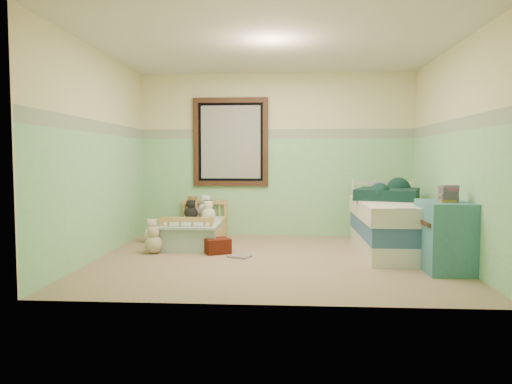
# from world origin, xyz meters

# --- Properties ---
(floor) EXTENTS (4.20, 3.60, 0.02)m
(floor) POSITION_xyz_m (0.00, 0.00, -0.01)
(floor) COLOR #8E6E54
(floor) RESTS_ON ground
(ceiling) EXTENTS (4.20, 3.60, 0.02)m
(ceiling) POSITION_xyz_m (0.00, 0.00, 2.51)
(ceiling) COLOR beige
(ceiling) RESTS_ON wall_back
(wall_back) EXTENTS (4.20, 0.04, 2.50)m
(wall_back) POSITION_xyz_m (0.00, 1.80, 1.25)
(wall_back) COLOR beige
(wall_back) RESTS_ON floor
(wall_front) EXTENTS (4.20, 0.04, 2.50)m
(wall_front) POSITION_xyz_m (0.00, -1.80, 1.25)
(wall_front) COLOR beige
(wall_front) RESTS_ON floor
(wall_left) EXTENTS (0.04, 3.60, 2.50)m
(wall_left) POSITION_xyz_m (-2.10, 0.00, 1.25)
(wall_left) COLOR beige
(wall_left) RESTS_ON floor
(wall_right) EXTENTS (0.04, 3.60, 2.50)m
(wall_right) POSITION_xyz_m (2.10, 0.00, 1.25)
(wall_right) COLOR beige
(wall_right) RESTS_ON floor
(wainscot_mint) EXTENTS (4.20, 0.01, 1.50)m
(wainscot_mint) POSITION_xyz_m (0.00, 1.79, 0.75)
(wainscot_mint) COLOR #7FC581
(wainscot_mint) RESTS_ON floor
(border_strip) EXTENTS (4.20, 0.01, 0.15)m
(border_strip) POSITION_xyz_m (0.00, 1.79, 1.57)
(border_strip) COLOR #44684F
(border_strip) RESTS_ON wall_back
(window_frame) EXTENTS (1.16, 0.06, 1.36)m
(window_frame) POSITION_xyz_m (-0.70, 1.76, 1.45)
(window_frame) COLOR black
(window_frame) RESTS_ON wall_back
(window_blinds) EXTENTS (0.92, 0.01, 1.12)m
(window_blinds) POSITION_xyz_m (-0.70, 1.77, 1.45)
(window_blinds) COLOR #AFAFAC
(window_blinds) RESTS_ON window_frame
(toddler_bed_frame) EXTENTS (0.71, 1.42, 0.18)m
(toddler_bed_frame) POSITION_xyz_m (-1.11, 1.05, 0.09)
(toddler_bed_frame) COLOR tan
(toddler_bed_frame) RESTS_ON floor
(toddler_mattress) EXTENTS (0.65, 1.35, 0.12)m
(toddler_mattress) POSITION_xyz_m (-1.11, 1.05, 0.24)
(toddler_mattress) COLOR white
(toddler_mattress) RESTS_ON toddler_bed_frame
(patchwork_quilt) EXTENTS (0.77, 0.71, 0.03)m
(patchwork_quilt) POSITION_xyz_m (-1.11, 0.61, 0.32)
(patchwork_quilt) COLOR #6CA6C0
(patchwork_quilt) RESTS_ON toddler_mattress
(plush_bed_brown) EXTENTS (0.22, 0.22, 0.22)m
(plush_bed_brown) POSITION_xyz_m (-1.26, 1.55, 0.41)
(plush_bed_brown) COLOR brown
(plush_bed_brown) RESTS_ON toddler_mattress
(plush_bed_white) EXTENTS (0.23, 0.23, 0.23)m
(plush_bed_white) POSITION_xyz_m (-1.06, 1.55, 0.42)
(plush_bed_white) COLOR silver
(plush_bed_white) RESTS_ON toddler_mattress
(plush_bed_tan) EXTENTS (0.19, 0.19, 0.19)m
(plush_bed_tan) POSITION_xyz_m (-1.21, 1.33, 0.40)
(plush_bed_tan) COLOR tan
(plush_bed_tan) RESTS_ON toddler_mattress
(plush_bed_dark) EXTENTS (0.20, 0.20, 0.20)m
(plush_bed_dark) POSITION_xyz_m (-0.98, 1.33, 0.40)
(plush_bed_dark) COLOR black
(plush_bed_dark) RESTS_ON toddler_mattress
(plush_floor_cream) EXTENTS (0.23, 0.23, 0.23)m
(plush_floor_cream) POSITION_xyz_m (-1.75, 1.04, 0.12)
(plush_floor_cream) COLOR #F4E8C7
(plush_floor_cream) RESTS_ON floor
(plush_floor_tan) EXTENTS (0.23, 0.23, 0.23)m
(plush_floor_tan) POSITION_xyz_m (-1.50, 0.26, 0.11)
(plush_floor_tan) COLOR tan
(plush_floor_tan) RESTS_ON floor
(twin_bed_frame) EXTENTS (0.90, 1.80, 0.22)m
(twin_bed_frame) POSITION_xyz_m (1.55, 0.49, 0.11)
(twin_bed_frame) COLOR silver
(twin_bed_frame) RESTS_ON floor
(twin_boxspring) EXTENTS (0.90, 1.80, 0.22)m
(twin_boxspring) POSITION_xyz_m (1.55, 0.49, 0.33)
(twin_boxspring) COLOR #2F4F7F
(twin_boxspring) RESTS_ON twin_bed_frame
(twin_mattress) EXTENTS (0.94, 1.84, 0.22)m
(twin_mattress) POSITION_xyz_m (1.55, 0.49, 0.55)
(twin_mattress) COLOR silver
(twin_mattress) RESTS_ON twin_boxspring
(teal_blanket) EXTENTS (0.98, 1.01, 0.14)m
(teal_blanket) POSITION_xyz_m (1.50, 0.79, 0.73)
(teal_blanket) COLOR #12302B
(teal_blanket) RESTS_ON twin_mattress
(dresser) EXTENTS (0.46, 0.74, 0.74)m
(dresser) POSITION_xyz_m (1.86, -0.45, 0.37)
(dresser) COLOR #386C6F
(dresser) RESTS_ON floor
(book_stack) EXTENTS (0.18, 0.15, 0.17)m
(book_stack) POSITION_xyz_m (1.86, -0.53, 0.83)
(book_stack) COLOR brown
(book_stack) RESTS_ON dresser
(red_pillow) EXTENTS (0.39, 0.37, 0.19)m
(red_pillow) POSITION_xyz_m (-0.71, 0.32, 0.09)
(red_pillow) COLOR maroon
(red_pillow) RESTS_ON floor
(floor_book) EXTENTS (0.31, 0.27, 0.02)m
(floor_book) POSITION_xyz_m (-0.40, 0.09, 0.01)
(floor_book) COLOR #D68B3A
(floor_book) RESTS_ON floor
(extra_plush_0) EXTENTS (0.20, 0.20, 0.20)m
(extra_plush_0) POSITION_xyz_m (-0.95, 1.17, 0.40)
(extra_plush_0) COLOR #F4E8C7
(extra_plush_0) RESTS_ON toddler_mattress
(extra_plush_1) EXTENTS (0.15, 0.15, 0.15)m
(extra_plush_1) POSITION_xyz_m (-0.99, 1.22, 0.38)
(extra_plush_1) COLOR #F4E8C7
(extra_plush_1) RESTS_ON toddler_mattress
(extra_plush_2) EXTENTS (0.16, 0.16, 0.16)m
(extra_plush_2) POSITION_xyz_m (-1.30, 1.54, 0.38)
(extra_plush_2) COLOR black
(extra_plush_2) RESTS_ON toddler_mattress
(extra_plush_3) EXTENTS (0.20, 0.20, 0.20)m
(extra_plush_3) POSITION_xyz_m (-1.22, 1.28, 0.40)
(extra_plush_3) COLOR black
(extra_plush_3) RESTS_ON toddler_mattress
(extra_plush_4) EXTENTS (0.20, 0.20, 0.20)m
(extra_plush_4) POSITION_xyz_m (-1.07, 1.57, 0.40)
(extra_plush_4) COLOR black
(extra_plush_4) RESTS_ON toddler_mattress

